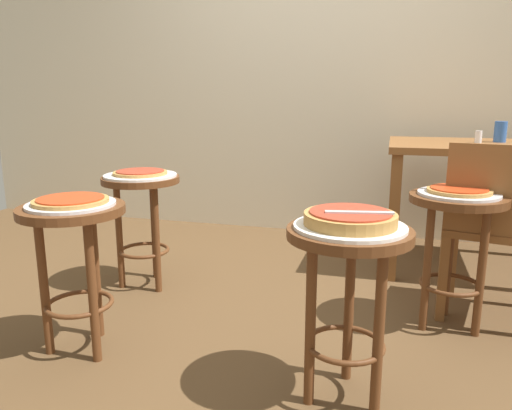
# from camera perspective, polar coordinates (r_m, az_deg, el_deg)

# --- Properties ---
(ground_plane) EXTENTS (6.00, 6.00, 0.00)m
(ground_plane) POSITION_cam_1_polar(r_m,az_deg,el_deg) (2.46, 1.95, -12.79)
(ground_plane) COLOR brown
(back_wall) EXTENTS (6.00, 0.10, 3.00)m
(back_wall) POSITION_cam_1_polar(r_m,az_deg,el_deg) (3.87, 8.19, 19.10)
(back_wall) COLOR beige
(back_wall) RESTS_ON ground_plane
(stool_foreground) EXTENTS (0.42, 0.42, 0.62)m
(stool_foreground) POSITION_cam_1_polar(r_m,az_deg,el_deg) (1.69, 10.63, -7.65)
(stool_foreground) COLOR #5B3319
(stool_foreground) RESTS_ON ground_plane
(serving_plate_foreground) EXTENTS (0.37, 0.37, 0.01)m
(serving_plate_foreground) POSITION_cam_1_polar(r_m,az_deg,el_deg) (1.65, 10.85, -2.49)
(serving_plate_foreground) COLOR white
(serving_plate_foreground) RESTS_ON stool_foreground
(pizza_foreground) EXTENTS (0.31, 0.31, 0.05)m
(pizza_foreground) POSITION_cam_1_polar(r_m,az_deg,el_deg) (1.64, 10.89, -1.53)
(pizza_foreground) COLOR #B78442
(pizza_foreground) RESTS_ON serving_plate_foreground
(stool_middle) EXTENTS (0.42, 0.42, 0.62)m
(stool_middle) POSITION_cam_1_polar(r_m,az_deg,el_deg) (2.12, -20.36, -4.09)
(stool_middle) COLOR #5B3319
(stool_middle) RESTS_ON ground_plane
(serving_plate_middle) EXTENTS (0.35, 0.35, 0.01)m
(serving_plate_middle) POSITION_cam_1_polar(r_m,az_deg,el_deg) (2.08, -20.69, 0.08)
(serving_plate_middle) COLOR silver
(serving_plate_middle) RESTS_ON stool_middle
(pizza_middle) EXTENTS (0.29, 0.29, 0.02)m
(pizza_middle) POSITION_cam_1_polar(r_m,az_deg,el_deg) (2.08, -20.72, 0.51)
(pizza_middle) COLOR #B78442
(pizza_middle) RESTS_ON serving_plate_middle
(stool_leftside) EXTENTS (0.42, 0.42, 0.62)m
(stool_leftside) POSITION_cam_1_polar(r_m,az_deg,el_deg) (2.37, 22.17, -2.53)
(stool_leftside) COLOR #5B3319
(stool_leftside) RESTS_ON ground_plane
(serving_plate_leftside) EXTENTS (0.35, 0.35, 0.01)m
(serving_plate_leftside) POSITION_cam_1_polar(r_m,az_deg,el_deg) (2.34, 22.49, 1.21)
(serving_plate_leftside) COLOR silver
(serving_plate_leftside) RESTS_ON stool_leftside
(pizza_leftside) EXTENTS (0.27, 0.27, 0.02)m
(pizza_leftside) POSITION_cam_1_polar(r_m,az_deg,el_deg) (2.33, 22.52, 1.60)
(pizza_leftside) COLOR #B78442
(pizza_leftside) RESTS_ON serving_plate_leftside
(stool_rear) EXTENTS (0.42, 0.42, 0.62)m
(stool_rear) POSITION_cam_1_polar(r_m,az_deg,el_deg) (2.76, -13.12, 0.13)
(stool_rear) COLOR #5B3319
(stool_rear) RESTS_ON ground_plane
(serving_plate_rear) EXTENTS (0.39, 0.39, 0.01)m
(serving_plate_rear) POSITION_cam_1_polar(r_m,az_deg,el_deg) (2.73, -13.28, 3.36)
(serving_plate_rear) COLOR silver
(serving_plate_rear) RESTS_ON stool_rear
(pizza_rear) EXTENTS (0.29, 0.29, 0.02)m
(pizza_rear) POSITION_cam_1_polar(r_m,az_deg,el_deg) (2.73, -13.30, 3.70)
(pizza_rear) COLOR #B78442
(pizza_rear) RESTS_ON serving_plate_rear
(dining_table) EXTENTS (0.99, 0.78, 0.78)m
(dining_table) POSITION_cam_1_polar(r_m,az_deg,el_deg) (3.22, 23.98, 4.49)
(dining_table) COLOR brown
(dining_table) RESTS_ON ground_plane
(cup_far_edge) EXTENTS (0.07, 0.07, 0.12)m
(cup_far_edge) POSITION_cam_1_polar(r_m,az_deg,el_deg) (3.33, 26.52, 7.62)
(cup_far_edge) COLOR #3360B2
(cup_far_edge) RESTS_ON dining_table
(condiment_shaker) EXTENTS (0.04, 0.04, 0.07)m
(condiment_shaker) POSITION_cam_1_polar(r_m,az_deg,el_deg) (3.23, 24.42, 7.23)
(condiment_shaker) COLOR white
(condiment_shaker) RESTS_ON dining_table
(wooden_chair) EXTENTS (0.48, 0.48, 0.85)m
(wooden_chair) POSITION_cam_1_polar(r_m,az_deg,el_deg) (2.52, 25.72, -2.12)
(wooden_chair) COLOR brown
(wooden_chair) RESTS_ON ground_plane
(pizza_server_knife) EXTENTS (0.22, 0.06, 0.01)m
(pizza_server_knife) POSITION_cam_1_polar(r_m,az_deg,el_deg) (1.61, 11.93, -0.84)
(pizza_server_knife) COLOR silver
(pizza_server_knife) RESTS_ON pizza_foreground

